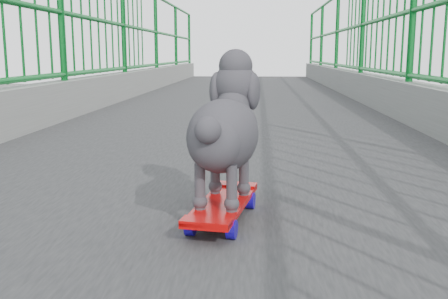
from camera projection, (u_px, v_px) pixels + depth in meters
name	position (u px, v px, depth m)	size (l,w,h in m)	color
skateboard	(223.00, 206.00, 1.64)	(0.21, 0.49, 0.06)	red
poodle	(225.00, 128.00, 1.63)	(0.26, 0.51, 0.43)	#322F34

